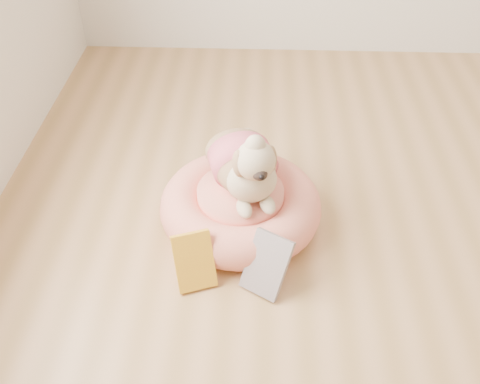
{
  "coord_description": "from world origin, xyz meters",
  "views": [
    {
      "loc": [
        -0.88,
        -0.95,
        1.54
      ],
      "look_at": [
        -0.94,
        0.61,
        0.2
      ],
      "focal_mm": 40.0,
      "sensor_mm": 36.0,
      "label": 1
    }
  ],
  "objects_px": {
    "pet_bed": "(240,206)",
    "book_yellow": "(194,261)",
    "book_white": "(267,265)",
    "dog": "(246,153)"
  },
  "relations": [
    {
      "from": "dog",
      "to": "book_yellow",
      "type": "height_order",
      "value": "dog"
    },
    {
      "from": "dog",
      "to": "book_yellow",
      "type": "bearing_deg",
      "value": -133.31
    },
    {
      "from": "book_yellow",
      "to": "book_white",
      "type": "xyz_separation_m",
      "value": [
        0.26,
        -0.01,
        0.0
      ]
    },
    {
      "from": "dog",
      "to": "book_white",
      "type": "height_order",
      "value": "dog"
    },
    {
      "from": "book_yellow",
      "to": "book_white",
      "type": "height_order",
      "value": "book_white"
    },
    {
      "from": "pet_bed",
      "to": "book_yellow",
      "type": "xyz_separation_m",
      "value": [
        -0.15,
        -0.32,
        0.02
      ]
    },
    {
      "from": "pet_bed",
      "to": "book_yellow",
      "type": "height_order",
      "value": "book_yellow"
    },
    {
      "from": "book_white",
      "to": "dog",
      "type": "bearing_deg",
      "value": 134.39
    },
    {
      "from": "pet_bed",
      "to": "book_white",
      "type": "xyz_separation_m",
      "value": [
        0.11,
        -0.33,
        0.02
      ]
    },
    {
      "from": "pet_bed",
      "to": "book_white",
      "type": "relative_size",
      "value": 2.87
    }
  ]
}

